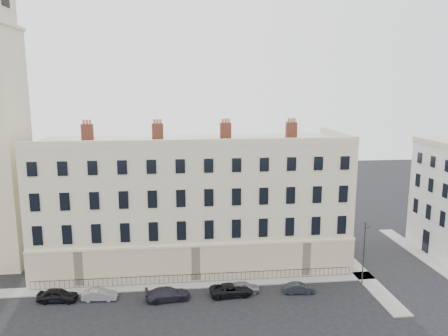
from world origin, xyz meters
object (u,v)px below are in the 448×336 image
(car_a, at_px, (58,295))
(car_b, at_px, (100,295))
(car_e, at_px, (244,287))
(car_f, at_px, (299,288))
(car_c, at_px, (168,294))
(streetlamp, at_px, (364,250))
(car_d, at_px, (231,290))

(car_a, relative_size, car_b, 1.14)
(car_e, bearing_deg, car_f, -93.69)
(car_a, height_order, car_c, car_a)
(streetlamp, bearing_deg, car_b, 165.55)
(car_a, distance_m, streetlamp, 32.17)
(car_b, distance_m, car_d, 13.37)
(car_b, height_order, car_d, car_d)
(car_b, xyz_separation_m, car_f, (20.49, -0.71, -0.04))
(car_b, xyz_separation_m, car_e, (14.77, 0.10, -0.01))
(car_b, bearing_deg, car_d, -89.08)
(car_a, xyz_separation_m, car_b, (4.13, -0.13, -0.10))
(car_c, distance_m, car_d, 6.52)
(car_d, xyz_separation_m, car_f, (7.12, -0.22, -0.09))
(car_d, xyz_separation_m, streetlamp, (14.51, 0.97, 3.28))
(car_b, relative_size, car_e, 1.04)
(streetlamp, bearing_deg, car_e, 166.21)
(car_e, height_order, car_f, car_e)
(car_c, xyz_separation_m, car_e, (7.91, 0.90, -0.09))
(car_e, height_order, streetlamp, streetlamp)
(car_d, distance_m, streetlamp, 14.91)
(car_d, height_order, car_e, car_d)
(car_c, relative_size, car_f, 1.40)
(car_f, bearing_deg, car_e, 84.63)
(car_f, bearing_deg, car_c, 93.10)
(car_f, bearing_deg, car_d, 90.97)
(car_d, bearing_deg, car_a, 83.77)
(car_c, bearing_deg, car_d, -93.80)
(car_c, relative_size, car_e, 1.36)
(car_e, relative_size, streetlamp, 0.47)
(car_c, bearing_deg, car_f, -96.14)
(car_b, xyz_separation_m, car_c, (6.86, -0.80, 0.08))
(car_b, distance_m, streetlamp, 28.08)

